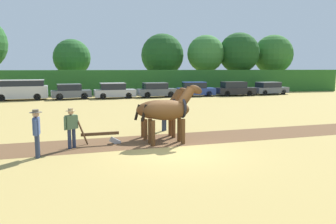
{
  "coord_description": "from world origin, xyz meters",
  "views": [
    {
      "loc": [
        -3.1,
        -11.65,
        3.14
      ],
      "look_at": [
        0.41,
        2.97,
        1.1
      ],
      "focal_mm": 35.0,
      "sensor_mm": 36.0,
      "label": 1
    }
  ],
  "objects_px": {
    "tree_center_left": "(72,58)",
    "plow": "(103,137)",
    "tree_center_right": "(206,54)",
    "tree_far_right": "(273,55)",
    "parked_van": "(20,90)",
    "tree_right": "(239,53)",
    "draft_horse_lead_left": "(169,110)",
    "parked_car_center_right": "(195,89)",
    "draft_horse_lead_right": "(161,109)",
    "farmer_at_plow": "(71,125)",
    "farmer_beside_team": "(164,113)",
    "parked_car_center_left": "(114,91)",
    "parked_car_left": "(71,92)",
    "parked_car_far_right": "(269,88)",
    "farmer_onlooker_left": "(37,130)",
    "parked_car_right": "(235,89)",
    "parked_car_center": "(156,90)",
    "tree_center": "(162,55)"
  },
  "relations": [
    {
      "from": "tree_center_left",
      "to": "plow",
      "type": "relative_size",
      "value": 3.81
    },
    {
      "from": "tree_center_right",
      "to": "tree_far_right",
      "type": "relative_size",
      "value": 0.97
    },
    {
      "from": "parked_van",
      "to": "tree_right",
      "type": "bearing_deg",
      "value": 10.35
    },
    {
      "from": "parked_van",
      "to": "draft_horse_lead_left",
      "type": "bearing_deg",
      "value": -70.67
    },
    {
      "from": "plow",
      "to": "parked_car_center_right",
      "type": "xyz_separation_m",
      "value": [
        10.99,
        21.28,
        0.43
      ]
    },
    {
      "from": "plow",
      "to": "draft_horse_lead_right",
      "type": "bearing_deg",
      "value": 13.89
    },
    {
      "from": "farmer_at_plow",
      "to": "farmer_beside_team",
      "type": "xyz_separation_m",
      "value": [
        4.32,
        2.65,
        -0.03
      ]
    },
    {
      "from": "tree_far_right",
      "to": "parked_car_center_left",
      "type": "xyz_separation_m",
      "value": [
        -23.14,
        -8.13,
        -4.24
      ]
    },
    {
      "from": "parked_car_left",
      "to": "parked_car_far_right",
      "type": "distance_m",
      "value": 22.62
    },
    {
      "from": "farmer_beside_team",
      "to": "parked_car_center_right",
      "type": "relative_size",
      "value": 0.36
    },
    {
      "from": "parked_car_center_right",
      "to": "parked_car_far_right",
      "type": "xyz_separation_m",
      "value": [
        9.25,
        0.17,
        -0.04
      ]
    },
    {
      "from": "farmer_beside_team",
      "to": "farmer_onlooker_left",
      "type": "relative_size",
      "value": 0.91
    },
    {
      "from": "parked_car_left",
      "to": "parked_car_center_left",
      "type": "bearing_deg",
      "value": -8.14
    },
    {
      "from": "tree_right",
      "to": "draft_horse_lead_left",
      "type": "distance_m",
      "value": 33.63
    },
    {
      "from": "tree_center_left",
      "to": "parked_car_left",
      "type": "distance_m",
      "value": 9.72
    },
    {
      "from": "parked_car_center_right",
      "to": "plow",
      "type": "bearing_deg",
      "value": -111.35
    },
    {
      "from": "tree_far_right",
      "to": "parked_car_right",
      "type": "relative_size",
      "value": 1.79
    },
    {
      "from": "plow",
      "to": "farmer_beside_team",
      "type": "relative_size",
      "value": 1.14
    },
    {
      "from": "farmer_beside_team",
      "to": "parked_van",
      "type": "bearing_deg",
      "value": 157.61
    },
    {
      "from": "farmer_onlooker_left",
      "to": "parked_car_left",
      "type": "relative_size",
      "value": 0.42
    },
    {
      "from": "farmer_at_plow",
      "to": "parked_car_center",
      "type": "bearing_deg",
      "value": 123.18
    },
    {
      "from": "tree_right",
      "to": "farmer_at_plow",
      "type": "distance_m",
      "value": 35.72
    },
    {
      "from": "parked_car_right",
      "to": "parked_car_center_left",
      "type": "bearing_deg",
      "value": -179.0
    },
    {
      "from": "farmer_at_plow",
      "to": "parked_car_left",
      "type": "distance_m",
      "value": 21.24
    },
    {
      "from": "draft_horse_lead_left",
      "to": "tree_center_right",
      "type": "bearing_deg",
      "value": 63.83
    },
    {
      "from": "tree_right",
      "to": "tree_center",
      "type": "bearing_deg",
      "value": 170.59
    },
    {
      "from": "tree_center",
      "to": "parked_car_center",
      "type": "xyz_separation_m",
      "value": [
        -2.68,
        -9.09,
        -4.07
      ]
    },
    {
      "from": "draft_horse_lead_right",
      "to": "parked_van",
      "type": "bearing_deg",
      "value": 112.12
    },
    {
      "from": "draft_horse_lead_left",
      "to": "parked_car_left",
      "type": "xyz_separation_m",
      "value": [
        -5.04,
        21.32,
        -0.67
      ]
    },
    {
      "from": "tree_center",
      "to": "plow",
      "type": "distance_m",
      "value": 31.78
    },
    {
      "from": "tree_center_left",
      "to": "draft_horse_lead_left",
      "type": "bearing_deg",
      "value": -80.26
    },
    {
      "from": "tree_far_right",
      "to": "farmer_onlooker_left",
      "type": "bearing_deg",
      "value": -132.02
    },
    {
      "from": "tree_center_left",
      "to": "plow",
      "type": "xyz_separation_m",
      "value": [
        2.53,
        -29.85,
        -4.05
      ]
    },
    {
      "from": "tree_center",
      "to": "parked_car_right",
      "type": "xyz_separation_m",
      "value": [
        6.38,
        -9.19,
        -4.07
      ]
    },
    {
      "from": "farmer_beside_team",
      "to": "parked_car_far_right",
      "type": "bearing_deg",
      "value": 87.25
    },
    {
      "from": "tree_center_left",
      "to": "tree_center",
      "type": "relative_size",
      "value": 0.87
    },
    {
      "from": "tree_center_right",
      "to": "draft_horse_lead_left",
      "type": "xyz_separation_m",
      "value": [
        -12.22,
        -29.33,
        -3.59
      ]
    },
    {
      "from": "tree_center_right",
      "to": "farmer_beside_team",
      "type": "relative_size",
      "value": 4.86
    },
    {
      "from": "tree_far_right",
      "to": "draft_horse_lead_left",
      "type": "xyz_separation_m",
      "value": [
        -22.45,
        -29.47,
        -3.59
      ]
    },
    {
      "from": "draft_horse_lead_right",
      "to": "parked_car_left",
      "type": "height_order",
      "value": "draft_horse_lead_right"
    },
    {
      "from": "tree_center_right",
      "to": "draft_horse_lead_right",
      "type": "bearing_deg",
      "value": -113.71
    },
    {
      "from": "tree_center_left",
      "to": "parked_van",
      "type": "xyz_separation_m",
      "value": [
        -4.57,
        -8.86,
        -3.36
      ]
    },
    {
      "from": "tree_center",
      "to": "parked_car_center_right",
      "type": "xyz_separation_m",
      "value": [
        1.8,
        -8.81,
        -4.06
      ]
    },
    {
      "from": "draft_horse_lead_right",
      "to": "parked_van",
      "type": "distance_m",
      "value": 22.39
    },
    {
      "from": "tree_far_right",
      "to": "tree_center_right",
      "type": "bearing_deg",
      "value": -179.21
    },
    {
      "from": "draft_horse_lead_right",
      "to": "parked_car_center_left",
      "type": "height_order",
      "value": "draft_horse_lead_right"
    },
    {
      "from": "tree_center_right",
      "to": "parked_car_far_right",
      "type": "height_order",
      "value": "tree_center_right"
    },
    {
      "from": "tree_far_right",
      "to": "plow",
      "type": "relative_size",
      "value": 4.42
    },
    {
      "from": "tree_right",
      "to": "plow",
      "type": "distance_m",
      "value": 34.78
    },
    {
      "from": "tree_center_left",
      "to": "parked_car_center_left",
      "type": "bearing_deg",
      "value": -63.35
    }
  ]
}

